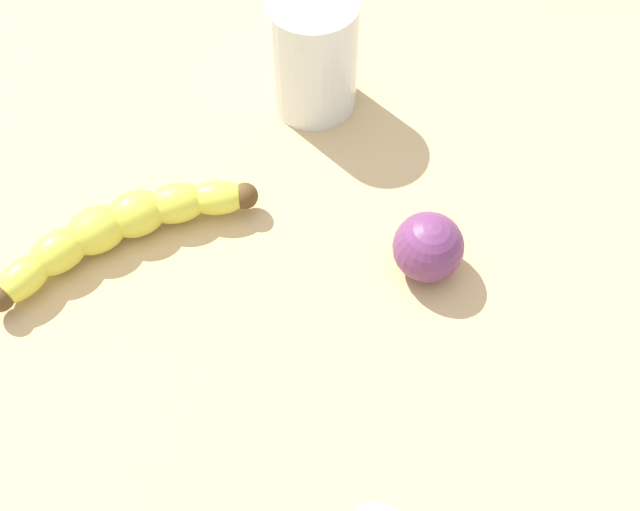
# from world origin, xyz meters

# --- Properties ---
(wooden_tabletop) EXTENTS (1.20, 1.20, 0.03)m
(wooden_tabletop) POSITION_xyz_m (0.00, 0.00, 0.01)
(wooden_tabletop) COLOR tan
(wooden_tabletop) RESTS_ON ground
(banana) EXTENTS (0.09, 0.21, 0.04)m
(banana) POSITION_xyz_m (-0.06, -0.01, 0.05)
(banana) COLOR yellow
(banana) RESTS_ON wooden_tabletop
(smoothie_glass) EXTENTS (0.08, 0.08, 0.11)m
(smoothie_glass) POSITION_xyz_m (-0.18, 0.17, 0.08)
(smoothie_glass) COLOR silver
(smoothie_glass) RESTS_ON wooden_tabletop
(plum_fruit) EXTENTS (0.05, 0.05, 0.05)m
(plum_fruit) POSITION_xyz_m (0.01, 0.22, 0.06)
(plum_fruit) COLOR #6B3360
(plum_fruit) RESTS_ON wooden_tabletop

